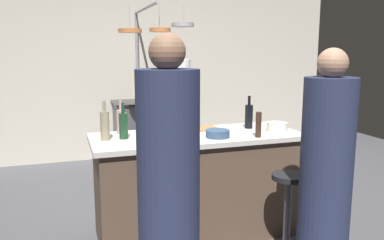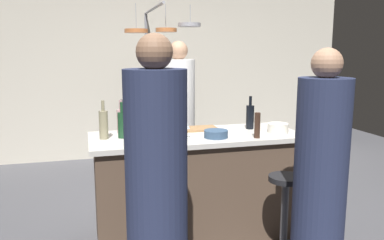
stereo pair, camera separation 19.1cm
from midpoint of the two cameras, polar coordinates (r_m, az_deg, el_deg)
ground_plane at (r=3.64m, az=-0.78°, el=-16.12°), size 9.00×9.00×0.00m
back_wall at (r=6.05m, az=-9.14°, el=7.02°), size 6.40×0.16×2.60m
kitchen_island at (r=3.46m, az=-0.80°, el=-9.38°), size 1.80×0.72×0.90m
stove_range at (r=5.77m, az=-8.25°, el=-1.66°), size 0.80×0.64×0.89m
chef at (r=4.36m, az=-3.84°, el=-0.68°), size 0.36×0.36×1.71m
bar_stool_right at (r=3.16m, az=12.05°, el=-13.04°), size 0.28×0.28×0.68m
guest_right at (r=2.75m, az=17.04°, el=-8.42°), size 0.34×0.34×1.63m
bar_stool_left at (r=2.82m, az=-6.70°, el=-15.83°), size 0.28×0.28×0.68m
guest_left at (r=2.30m, az=-5.84°, el=-10.70°), size 0.36×0.36×1.70m
overhead_pot_rack at (r=5.10m, az=-7.21°, el=10.91°), size 0.92×1.37×2.17m
potted_plant at (r=5.12m, az=13.24°, el=-5.02°), size 0.36×0.36×0.52m
cutting_board at (r=3.54m, az=-0.50°, el=-1.26°), size 0.32×0.22×0.02m
pepper_mill at (r=3.24m, az=8.04°, el=-0.69°), size 0.05×0.05×0.21m
wine_bottle_amber at (r=2.99m, az=-5.13°, el=-1.04°), size 0.07×0.07×0.33m
wine_bottle_green at (r=3.22m, az=-11.67°, el=-0.73°), size 0.07×0.07×0.30m
wine_bottle_dark at (r=3.61m, az=6.82°, el=0.61°), size 0.07×0.07×0.30m
wine_bottle_rose at (r=3.43m, az=-11.94°, el=-0.16°), size 0.07×0.07×0.29m
wine_bottle_white at (r=3.20m, az=-14.30°, el=-0.72°), size 0.07×0.07×0.32m
wine_glass_by_chef at (r=3.17m, az=-2.32°, el=-0.84°), size 0.07×0.07×0.15m
wine_glass_near_right_guest at (r=3.30m, az=-7.33°, el=-0.49°), size 0.07×0.07×0.15m
mixing_bowl_blue at (r=3.22m, az=2.08°, el=-2.01°), size 0.20×0.20×0.06m
mixing_bowl_ceramic at (r=3.52m, az=10.83°, el=-1.01°), size 0.18×0.18×0.08m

